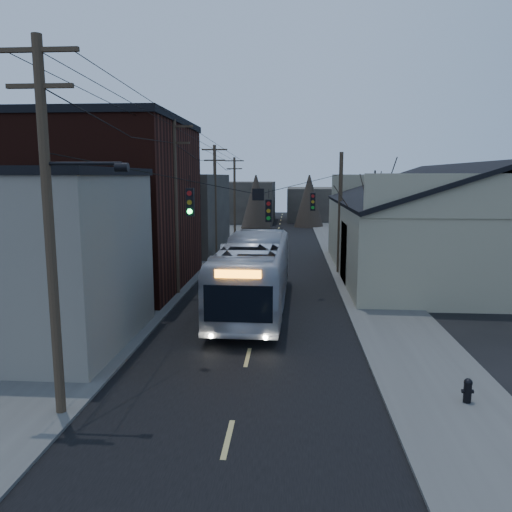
{
  "coord_description": "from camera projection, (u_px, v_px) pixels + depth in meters",
  "views": [
    {
      "loc": [
        1.6,
        -10.14,
        6.88
      ],
      "look_at": [
        -0.1,
        13.89,
        3.0
      ],
      "focal_mm": 35.0,
      "sensor_mm": 36.0,
      "label": 1
    }
  ],
  "objects": [
    {
      "name": "bus",
      "position": [
        254.0,
        273.0,
        26.0
      ],
      "size": [
        3.43,
        13.51,
        3.75
      ],
      "primitive_type": "imported",
      "rotation": [
        0.0,
        0.0,
        3.12
      ],
      "color": "#AEB1BB",
      "rests_on": "ground"
    },
    {
      "name": "warehouse",
      "position": [
        456.0,
        237.0,
        34.48
      ],
      "size": [
        16.16,
        20.6,
        7.73
      ],
      "color": "gray",
      "rests_on": "ground"
    },
    {
      "name": "building_left_far",
      "position": [
        173.0,
        212.0,
        46.75
      ],
      "size": [
        9.0,
        14.0,
        7.0
      ],
      "primitive_type": "cube",
      "color": "#332E28",
      "rests_on": "ground"
    },
    {
      "name": "road_surface",
      "position": [
        271.0,
        261.0,
        40.73
      ],
      "size": [
        9.0,
        110.0,
        0.02
      ],
      "primitive_type": "cube",
      "color": "black",
      "rests_on": "ground"
    },
    {
      "name": "building_far_right",
      "position": [
        325.0,
        204.0,
        79.24
      ],
      "size": [
        12.0,
        14.0,
        5.0
      ],
      "primitive_type": "cube",
      "color": "#332E28",
      "rests_on": "ground"
    },
    {
      "name": "building_far_left",
      "position": [
        241.0,
        202.0,
        75.14
      ],
      "size": [
        10.0,
        12.0,
        6.0
      ],
      "primitive_type": "cube",
      "color": "#332E28",
      "rests_on": "ground"
    },
    {
      "name": "fire_hydrant",
      "position": [
        468.0,
        390.0,
        14.99
      ],
      "size": [
        0.35,
        0.26,
        0.75
      ],
      "rotation": [
        0.0,
        0.0,
        -0.0
      ],
      "color": "black",
      "rests_on": "sidewalk_right"
    },
    {
      "name": "bare_tree",
      "position": [
        373.0,
        231.0,
        29.86
      ],
      "size": [
        0.4,
        0.4,
        7.2
      ],
      "primitive_type": "cone",
      "color": "black",
      "rests_on": "ground"
    },
    {
      "name": "sidewalk_right",
      "position": [
        351.0,
        261.0,
        40.27
      ],
      "size": [
        4.0,
        110.0,
        0.12
      ],
      "primitive_type": "cube",
      "color": "#474744",
      "rests_on": "ground"
    },
    {
      "name": "ground",
      "position": [
        217.0,
        486.0,
        11.19
      ],
      "size": [
        160.0,
        160.0,
        0.0
      ],
      "primitive_type": "plane",
      "color": "black",
      "rests_on": "ground"
    },
    {
      "name": "utility_lines",
      "position": [
        223.0,
        204.0,
        34.39
      ],
      "size": [
        11.24,
        45.28,
        10.5
      ],
      "color": "#382B1E",
      "rests_on": "ground"
    },
    {
      "name": "parked_car",
      "position": [
        230.0,
        254.0,
        39.74
      ],
      "size": [
        1.93,
        4.56,
        1.46
      ],
      "primitive_type": "imported",
      "rotation": [
        0.0,
        0.0,
        0.09
      ],
      "color": "#B2B5BB",
      "rests_on": "ground"
    },
    {
      "name": "sidewalk_left",
      "position": [
        192.0,
        259.0,
        41.17
      ],
      "size": [
        4.0,
        110.0,
        0.12
      ],
      "primitive_type": "cube",
      "color": "#474744",
      "rests_on": "ground"
    },
    {
      "name": "building_clapboard",
      "position": [
        28.0,
        261.0,
        20.12
      ],
      "size": [
        8.0,
        8.0,
        7.0
      ],
      "primitive_type": "cube",
      "color": "slate",
      "rests_on": "ground"
    },
    {
      "name": "building_brick",
      "position": [
        103.0,
        207.0,
        30.78
      ],
      "size": [
        10.0,
        12.0,
        10.0
      ],
      "primitive_type": "cube",
      "color": "black",
      "rests_on": "ground"
    }
  ]
}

